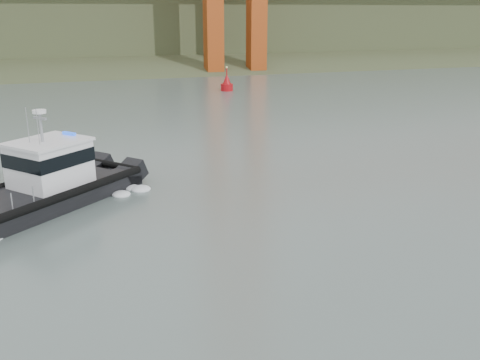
% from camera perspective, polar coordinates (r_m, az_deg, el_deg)
% --- Properties ---
extents(ground, '(400.00, 400.00, 0.00)m').
position_cam_1_polar(ground, '(22.78, 3.48, -10.44)').
color(ground, '#4F5E59').
rests_on(ground, ground).
extents(headlands, '(500.00, 105.36, 27.12)m').
position_cam_1_polar(headlands, '(144.42, -15.56, 15.48)').
color(headlands, '#3C4929').
rests_on(headlands, ground).
extents(patrol_boat, '(11.66, 10.90, 5.69)m').
position_cam_1_polar(patrol_boat, '(32.57, -19.94, -0.05)').
color(patrol_boat, black).
rests_on(patrol_boat, ground).
extents(nav_buoy, '(1.73, 1.73, 3.59)m').
position_cam_1_polar(nav_buoy, '(76.37, -1.42, 10.21)').
color(nav_buoy, '#A40B10').
rests_on(nav_buoy, ground).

